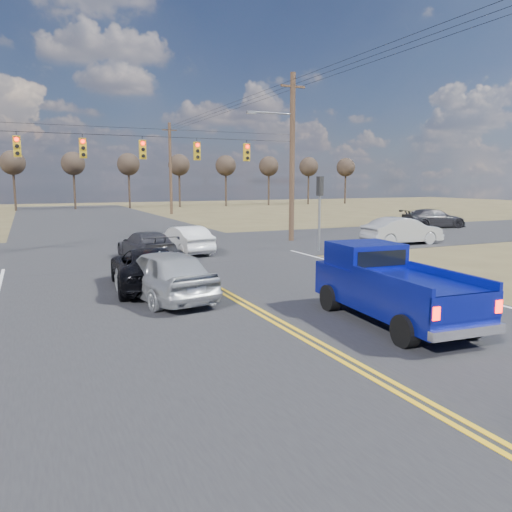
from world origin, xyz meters
name	(u,v)px	position (x,y,z in m)	size (l,w,h in m)	color
ground	(325,349)	(0.00, 0.00, 0.00)	(160.00, 160.00, 0.00)	brown
road_main	(190,273)	(0.00, 10.00, 0.00)	(14.00, 120.00, 0.02)	#28282B
road_cross	(146,249)	(0.00, 18.00, 0.00)	(120.00, 12.00, 0.02)	#28282B
signal_gantry	(153,154)	(0.50, 17.79, 5.06)	(19.60, 4.83, 10.00)	#473323
utility_poles	(147,150)	(0.00, 17.00, 5.23)	(19.60, 58.32, 10.00)	#473323
treeline	(115,151)	(0.00, 26.96, 5.70)	(87.00, 117.80, 7.40)	#33261C
pickup_truck	(390,286)	(2.71, 1.17, 0.95)	(2.38, 5.34, 1.96)	black
silver_suv	(163,274)	(-2.04, 6.09, 0.80)	(1.90, 4.72, 1.61)	#A2A5A9
black_suv	(149,268)	(-2.06, 7.98, 0.70)	(2.33, 5.05, 1.40)	black
white_car_queue	(185,240)	(1.46, 15.50, 0.70)	(1.49, 4.27, 1.41)	silver
dgrey_car_queue	(147,246)	(-0.80, 14.08, 0.68)	(1.91, 4.70, 1.37)	#3A3A40
cross_car_east_near	(402,231)	(14.02, 13.77, 0.79)	(4.79, 1.67, 1.58)	#A7ABAF
cross_car_east_far	(433,219)	(23.25, 20.83, 0.75)	(5.16, 2.10, 1.50)	#2E2E33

